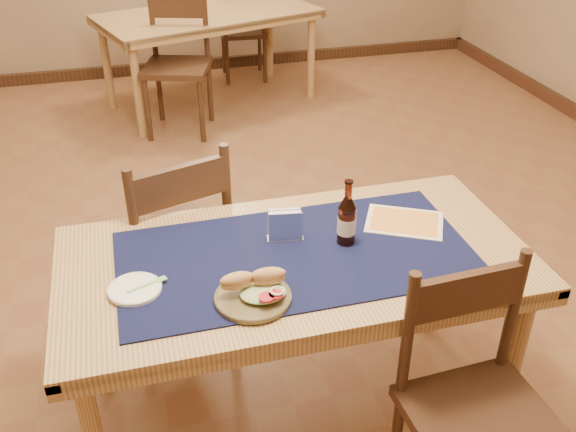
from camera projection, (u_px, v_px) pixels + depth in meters
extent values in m
cube|color=brown|center=(252.00, 291.00, 3.24)|extent=(6.00, 7.00, 0.02)
cylinder|color=tan|center=(513.00, 366.00, 2.29)|extent=(0.06, 0.06, 0.71)
cylinder|color=tan|center=(95.00, 321.00, 2.50)|extent=(0.06, 0.06, 0.71)
cylinder|color=tan|center=(433.00, 265.00, 2.82)|extent=(0.06, 0.06, 0.71)
cube|color=tan|center=(296.00, 260.00, 2.20)|extent=(1.60, 0.80, 0.04)
cube|color=#10143D|center=(296.00, 255.00, 2.19)|extent=(1.20, 0.60, 0.01)
cube|color=#402317|center=(174.00, 67.00, 6.07)|extent=(6.00, 0.06, 0.10)
cylinder|color=tan|center=(138.00, 91.00, 4.65)|extent=(0.06, 0.06, 0.71)
cylinder|color=tan|center=(311.00, 57.00, 5.34)|extent=(0.06, 0.06, 0.71)
cylinder|color=tan|center=(107.00, 66.00, 5.14)|extent=(0.06, 0.06, 0.71)
cylinder|color=tan|center=(269.00, 37.00, 5.83)|extent=(0.06, 0.06, 0.71)
cube|color=tan|center=(208.00, 15.00, 5.05)|extent=(1.85, 1.30, 0.04)
cylinder|color=#402317|center=(194.00, 253.00, 3.10)|extent=(0.04, 0.04, 0.48)
cylinder|color=#402317|center=(117.00, 279.00, 2.92)|extent=(0.04, 0.04, 0.48)
cylinder|color=#402317|center=(231.00, 295.00, 2.82)|extent=(0.04, 0.04, 0.48)
cylinder|color=#402317|center=(149.00, 326.00, 2.64)|extent=(0.04, 0.04, 0.48)
cube|color=#402317|center=(168.00, 242.00, 2.74)|extent=(0.56, 0.56, 0.04)
cube|color=#402317|center=(180.00, 185.00, 2.40)|extent=(0.38, 0.15, 0.15)
cylinder|color=#402317|center=(227.00, 201.00, 2.56)|extent=(0.04, 0.04, 0.49)
cylinder|color=#402317|center=(135.00, 228.00, 2.38)|extent=(0.04, 0.04, 0.49)
cylinder|color=#402317|center=(490.00, 416.00, 2.26)|extent=(0.04, 0.04, 0.46)
cube|color=#402317|center=(484.00, 424.00, 1.94)|extent=(0.45, 0.45, 0.04)
cube|color=#402317|center=(467.00, 293.00, 1.91)|extent=(0.37, 0.05, 0.14)
cylinder|color=#402317|center=(408.00, 336.00, 1.93)|extent=(0.04, 0.04, 0.47)
cylinder|color=#402317|center=(513.00, 312.00, 2.02)|extent=(0.04, 0.04, 0.47)
cylinder|color=#402317|center=(147.00, 109.00, 4.64)|extent=(0.04, 0.04, 0.49)
cylinder|color=#402317|center=(201.00, 110.00, 4.63)|extent=(0.04, 0.04, 0.49)
cylinder|color=#402317|center=(159.00, 90.00, 4.98)|extent=(0.04, 0.04, 0.49)
cylinder|color=#402317|center=(210.00, 91.00, 4.96)|extent=(0.04, 0.04, 0.49)
cube|color=#402317|center=(177.00, 68.00, 4.68)|extent=(0.58, 0.58, 0.04)
cube|color=#402317|center=(178.00, 7.00, 4.65)|extent=(0.39, 0.15, 0.15)
cylinder|color=#402317|center=(153.00, 25.00, 4.73)|extent=(0.04, 0.04, 0.50)
cylinder|color=#402317|center=(206.00, 26.00, 4.71)|extent=(0.04, 0.04, 0.50)
cylinder|color=#402317|center=(260.00, 49.00, 6.02)|extent=(0.03, 0.03, 0.42)
cylinder|color=#402317|center=(224.00, 51.00, 5.97)|extent=(0.03, 0.03, 0.42)
cylinder|color=#402317|center=(265.00, 60.00, 5.74)|extent=(0.03, 0.03, 0.42)
cylinder|color=#402317|center=(227.00, 62.00, 5.69)|extent=(0.03, 0.03, 0.42)
cube|color=#402317|center=(243.00, 32.00, 5.74)|extent=(0.43, 0.43, 0.04)
cylinder|color=#402317|center=(264.00, 11.00, 5.51)|extent=(0.03, 0.03, 0.43)
cylinder|color=#402317|center=(225.00, 13.00, 5.46)|extent=(0.03, 0.03, 0.43)
cylinder|color=brown|center=(253.00, 298.00, 1.97)|extent=(0.24, 0.24, 0.01)
torus|color=brown|center=(253.00, 296.00, 1.97)|extent=(0.24, 0.24, 0.01)
ellipsoid|color=#B4C788|center=(263.00, 292.00, 1.97)|extent=(0.15, 0.12, 0.03)
ellipsoid|color=tan|center=(237.00, 281.00, 1.96)|extent=(0.11, 0.05, 0.06)
ellipsoid|color=tan|center=(268.00, 277.00, 1.97)|extent=(0.11, 0.05, 0.06)
cylinder|color=red|center=(266.00, 297.00, 1.92)|extent=(0.05, 0.05, 0.01)
cylinder|color=red|center=(276.00, 295.00, 1.93)|extent=(0.04, 0.04, 0.01)
torus|color=silver|center=(277.00, 291.00, 1.93)|extent=(0.05, 0.05, 0.01)
cylinder|color=white|center=(135.00, 289.00, 2.01)|extent=(0.17, 0.17, 0.01)
torus|color=white|center=(135.00, 288.00, 2.01)|extent=(0.17, 0.17, 0.01)
cube|color=#83D374|center=(142.00, 287.00, 2.01)|extent=(0.10, 0.05, 0.00)
cube|color=#83D374|center=(162.00, 279.00, 2.04)|extent=(0.04, 0.03, 0.00)
cylinder|color=#4B1B0D|center=(346.00, 225.00, 2.21)|extent=(0.06, 0.06, 0.14)
cone|color=#4B1B0D|center=(348.00, 202.00, 2.17)|extent=(0.06, 0.06, 0.04)
cylinder|color=#4B1B0D|center=(348.00, 190.00, 2.14)|extent=(0.02, 0.02, 0.06)
cylinder|color=#4B1B0D|center=(349.00, 182.00, 2.12)|extent=(0.03, 0.03, 0.01)
cylinder|color=beige|center=(346.00, 225.00, 2.21)|extent=(0.06, 0.06, 0.06)
cube|color=white|center=(285.00, 238.00, 2.27)|extent=(0.13, 0.07, 0.00)
cube|color=white|center=(286.00, 227.00, 2.22)|extent=(0.12, 0.02, 0.11)
cube|color=white|center=(285.00, 221.00, 2.26)|extent=(0.12, 0.02, 0.11)
cube|color=white|center=(285.00, 225.00, 2.24)|extent=(0.12, 0.05, 0.10)
cube|color=#4290D3|center=(286.00, 225.00, 2.22)|extent=(0.08, 0.02, 0.04)
cube|color=#F5E5B9|center=(404.00, 222.00, 2.36)|extent=(0.34, 0.31, 0.00)
cube|color=orange|center=(404.00, 221.00, 2.36)|extent=(0.29, 0.26, 0.00)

